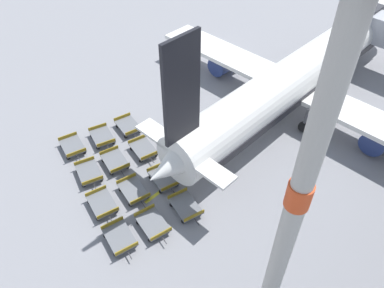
# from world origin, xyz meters

# --- Properties ---
(ground_plane) EXTENTS (500.00, 500.00, 0.00)m
(ground_plane) POSITION_xyz_m (0.00, 0.00, 0.00)
(ground_plane) COLOR gray
(airplane) EXTENTS (33.50, 39.87, 13.77)m
(airplane) POSITION_xyz_m (13.31, -2.26, 3.59)
(airplane) COLOR white
(airplane) RESTS_ON ground_plane
(baggage_dolly_row_near_col_a) EXTENTS (3.46, 2.32, 0.92)m
(baggage_dolly_row_near_col_a) POSITION_xyz_m (3.30, -22.62, 0.48)
(baggage_dolly_row_near_col_a) COLOR slate
(baggage_dolly_row_near_col_a) RESTS_ON ground_plane
(baggage_dolly_row_near_col_b) EXTENTS (3.46, 2.46, 0.92)m
(baggage_dolly_row_near_col_b) POSITION_xyz_m (7.14, -23.33, 0.48)
(baggage_dolly_row_near_col_b) COLOR slate
(baggage_dolly_row_near_col_b) RESTS_ON ground_plane
(baggage_dolly_row_near_col_c) EXTENTS (3.46, 2.29, 0.92)m
(baggage_dolly_row_near_col_c) POSITION_xyz_m (10.73, -24.40, 0.48)
(baggage_dolly_row_near_col_c) COLOR slate
(baggage_dolly_row_near_col_c) RESTS_ON ground_plane
(baggage_dolly_row_near_col_d) EXTENTS (3.46, 2.28, 0.92)m
(baggage_dolly_row_near_col_d) POSITION_xyz_m (14.18, -25.24, 0.48)
(baggage_dolly_row_near_col_d) COLOR slate
(baggage_dolly_row_near_col_d) RESTS_ON ground_plane
(baggage_dolly_row_mid_a_col_a) EXTENTS (3.47, 2.43, 0.92)m
(baggage_dolly_row_mid_a_col_a) POSITION_xyz_m (4.09, -19.92, 0.48)
(baggage_dolly_row_mid_a_col_a) COLOR slate
(baggage_dolly_row_mid_a_col_a) RESTS_ON ground_plane
(baggage_dolly_row_mid_a_col_b) EXTENTS (3.46, 2.32, 0.92)m
(baggage_dolly_row_mid_a_col_b) POSITION_xyz_m (7.55, -20.93, 0.48)
(baggage_dolly_row_mid_a_col_b) COLOR slate
(baggage_dolly_row_mid_a_col_b) RESTS_ON ground_plane
(baggage_dolly_row_mid_a_col_c) EXTENTS (3.46, 2.25, 0.92)m
(baggage_dolly_row_mid_a_col_c) POSITION_xyz_m (11.35, -21.80, 0.48)
(baggage_dolly_row_mid_a_col_c) COLOR slate
(baggage_dolly_row_mid_a_col_c) RESTS_ON ground_plane
(baggage_dolly_row_mid_a_col_d) EXTENTS (3.45, 2.22, 0.92)m
(baggage_dolly_row_mid_a_col_d) POSITION_xyz_m (14.94, -22.75, 0.48)
(baggage_dolly_row_mid_a_col_d) COLOR slate
(baggage_dolly_row_mid_a_col_d) RESTS_ON ground_plane
(baggage_dolly_row_mid_b_col_a) EXTENTS (3.45, 2.24, 0.92)m
(baggage_dolly_row_mid_b_col_a) POSITION_xyz_m (4.53, -17.21, 0.48)
(baggage_dolly_row_mid_b_col_a) COLOR slate
(baggage_dolly_row_mid_b_col_a) RESTS_ON ground_plane
(baggage_dolly_row_mid_b_col_b) EXTENTS (3.46, 2.26, 0.92)m
(baggage_dolly_row_mid_b_col_b) POSITION_xyz_m (8.11, -18.18, 0.48)
(baggage_dolly_row_mid_b_col_b) COLOR slate
(baggage_dolly_row_mid_b_col_b) RESTS_ON ground_plane
(baggage_dolly_row_mid_b_col_c) EXTENTS (3.46, 2.30, 0.92)m
(baggage_dolly_row_mid_b_col_c) POSITION_xyz_m (12.04, -19.18, 0.48)
(baggage_dolly_row_mid_b_col_c) COLOR slate
(baggage_dolly_row_mid_b_col_c) RESTS_ON ground_plane
(baggage_dolly_row_mid_b_col_d) EXTENTS (3.46, 2.32, 0.92)m
(baggage_dolly_row_mid_b_col_d) POSITION_xyz_m (15.47, -19.86, 0.48)
(baggage_dolly_row_mid_b_col_d) COLOR slate
(baggage_dolly_row_mid_b_col_d) RESTS_ON ground_plane
(stand_guidance_stripe) EXTENTS (0.95, 22.50, 0.01)m
(stand_guidance_stripe) POSITION_xyz_m (12.35, -10.47, 0.00)
(stand_guidance_stripe) COLOR yellow
(stand_guidance_stripe) RESTS_ON ground_plane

